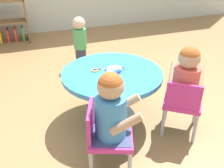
{
  "coord_description": "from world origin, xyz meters",
  "views": [
    {
      "loc": [
        -0.66,
        -1.84,
        1.46
      ],
      "look_at": [
        0.0,
        0.0,
        0.37
      ],
      "focal_mm": 40.27,
      "sensor_mm": 36.0,
      "label": 1
    }
  ],
  "objects_px": {
    "child_chair_left": "(106,135)",
    "child_chair_right": "(182,103)",
    "seated_child_right": "(186,77)",
    "craft_table": "(112,83)",
    "toddler_standing": "(80,41)",
    "seated_child_left": "(111,108)",
    "craft_scissors": "(103,69)",
    "rolling_pin": "(112,73)"
  },
  "relations": [
    {
      "from": "seated_child_left",
      "to": "craft_scissors",
      "type": "distance_m",
      "value": 0.67
    },
    {
      "from": "seated_child_left",
      "to": "child_chair_right",
      "type": "height_order",
      "value": "seated_child_left"
    },
    {
      "from": "seated_child_left",
      "to": "seated_child_right",
      "type": "distance_m",
      "value": 0.75
    },
    {
      "from": "child_chair_left",
      "to": "rolling_pin",
      "type": "bearing_deg",
      "value": 65.26
    },
    {
      "from": "seated_child_left",
      "to": "toddler_standing",
      "type": "height_order",
      "value": "seated_child_left"
    },
    {
      "from": "craft_table",
      "to": "child_chair_right",
      "type": "distance_m",
      "value": 0.63
    },
    {
      "from": "craft_table",
      "to": "child_chair_left",
      "type": "bearing_deg",
      "value": -113.85
    },
    {
      "from": "seated_child_left",
      "to": "seated_child_right",
      "type": "relative_size",
      "value": 1.0
    },
    {
      "from": "child_chair_left",
      "to": "craft_scissors",
      "type": "bearing_deg",
      "value": 73.16
    },
    {
      "from": "seated_child_left",
      "to": "craft_scissors",
      "type": "bearing_deg",
      "value": 76.56
    },
    {
      "from": "seated_child_left",
      "to": "rolling_pin",
      "type": "xyz_separation_m",
      "value": [
        0.19,
        0.51,
        -0.02
      ]
    },
    {
      "from": "craft_table",
      "to": "craft_scissors",
      "type": "distance_m",
      "value": 0.15
    },
    {
      "from": "child_chair_left",
      "to": "child_chair_right",
      "type": "relative_size",
      "value": 1.0
    },
    {
      "from": "child_chair_right",
      "to": "toddler_standing",
      "type": "height_order",
      "value": "toddler_standing"
    },
    {
      "from": "toddler_standing",
      "to": "rolling_pin",
      "type": "xyz_separation_m",
      "value": [
        -0.02,
        -1.3,
        0.15
      ]
    },
    {
      "from": "child_chair_right",
      "to": "seated_child_right",
      "type": "relative_size",
      "value": 1.05
    },
    {
      "from": "craft_table",
      "to": "toddler_standing",
      "type": "height_order",
      "value": "toddler_standing"
    },
    {
      "from": "child_chair_left",
      "to": "craft_table",
      "type": "bearing_deg",
      "value": 66.15
    },
    {
      "from": "child_chair_right",
      "to": "seated_child_right",
      "type": "xyz_separation_m",
      "value": [
        0.02,
        0.03,
        0.23
      ]
    },
    {
      "from": "seated_child_right",
      "to": "toddler_standing",
      "type": "xyz_separation_m",
      "value": [
        -0.5,
        1.59,
        -0.17
      ]
    },
    {
      "from": "child_chair_right",
      "to": "child_chair_left",
      "type": "bearing_deg",
      "value": -166.97
    },
    {
      "from": "rolling_pin",
      "to": "craft_scissors",
      "type": "distance_m",
      "value": 0.15
    },
    {
      "from": "child_chair_left",
      "to": "craft_scissors",
      "type": "distance_m",
      "value": 0.69
    },
    {
      "from": "seated_child_right",
      "to": "seated_child_left",
      "type": "bearing_deg",
      "value": -163.29
    },
    {
      "from": "craft_table",
      "to": "rolling_pin",
      "type": "xyz_separation_m",
      "value": [
        -0.02,
        -0.07,
        0.14
      ]
    },
    {
      "from": "craft_table",
      "to": "seated_child_right",
      "type": "relative_size",
      "value": 1.73
    },
    {
      "from": "craft_table",
      "to": "seated_child_right",
      "type": "height_order",
      "value": "seated_child_right"
    },
    {
      "from": "seated_child_right",
      "to": "toddler_standing",
      "type": "height_order",
      "value": "seated_child_right"
    },
    {
      "from": "seated_child_left",
      "to": "craft_scissors",
      "type": "xyz_separation_m",
      "value": [
        0.16,
        0.65,
        -0.04
      ]
    },
    {
      "from": "craft_table",
      "to": "child_chair_left",
      "type": "height_order",
      "value": "child_chair_left"
    },
    {
      "from": "child_chair_right",
      "to": "craft_table",
      "type": "bearing_deg",
      "value": 139.92
    },
    {
      "from": "child_chair_left",
      "to": "seated_child_left",
      "type": "bearing_deg",
      "value": -20.65
    },
    {
      "from": "seated_child_left",
      "to": "seated_child_right",
      "type": "xyz_separation_m",
      "value": [
        0.71,
        0.21,
        0.0
      ]
    },
    {
      "from": "seated_child_right",
      "to": "craft_scissors",
      "type": "bearing_deg",
      "value": 141.82
    },
    {
      "from": "child_chair_right",
      "to": "toddler_standing",
      "type": "relative_size",
      "value": 0.8
    },
    {
      "from": "toddler_standing",
      "to": "rolling_pin",
      "type": "bearing_deg",
      "value": -90.86
    },
    {
      "from": "child_chair_left",
      "to": "rolling_pin",
      "type": "relative_size",
      "value": 2.47
    },
    {
      "from": "child_chair_right",
      "to": "toddler_standing",
      "type": "distance_m",
      "value": 1.7
    },
    {
      "from": "craft_table",
      "to": "child_chair_right",
      "type": "height_order",
      "value": "child_chair_right"
    },
    {
      "from": "toddler_standing",
      "to": "craft_scissors",
      "type": "bearing_deg",
      "value": -92.76
    },
    {
      "from": "child_chair_right",
      "to": "seated_child_right",
      "type": "height_order",
      "value": "seated_child_right"
    },
    {
      "from": "craft_table",
      "to": "rolling_pin",
      "type": "height_order",
      "value": "rolling_pin"
    }
  ]
}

